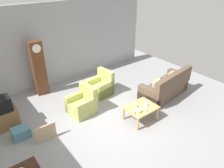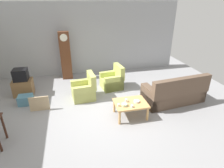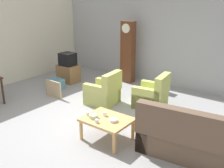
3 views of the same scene
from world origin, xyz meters
name	(u,v)px [view 2 (image 2 of 3)]	position (x,y,z in m)	size (l,w,h in m)	color
ground_plane	(104,111)	(0.00, 0.00, 0.00)	(10.40, 10.40, 0.00)	gray
garage_door_wall	(89,39)	(0.00, 3.60, 1.60)	(8.40, 0.16, 3.20)	#9EA0A5
couch_floral	(175,93)	(2.44, -0.02, 0.36)	(2.19, 1.12, 1.04)	brown
armchair_olive_near	(85,90)	(-0.52, 0.99, 0.31)	(0.86, 0.83, 0.92)	tan
armchair_olive_far	(113,81)	(0.65, 1.59, 0.31)	(0.88, 0.86, 0.92)	#B4BF5E
coffee_table_wood	(131,104)	(0.73, -0.46, 0.40)	(0.96, 0.76, 0.47)	tan
grandfather_clock	(66,56)	(-1.09, 3.01, 1.03)	(0.44, 0.30, 2.06)	#562D19
tv_stand_cabinet	(23,87)	(-2.70, 1.76, 0.30)	(0.68, 0.52, 0.59)	brown
tv_crt	(21,75)	(-2.70, 1.76, 0.80)	(0.48, 0.44, 0.42)	black
framed_picture_leaning	(39,104)	(-2.00, 0.49, 0.24)	(0.60, 0.05, 0.49)	tan
storage_box_blue	(26,100)	(-2.52, 1.02, 0.16)	(0.47, 0.38, 0.31)	teal
cup_white_porcelain	(126,100)	(0.61, -0.38, 0.52)	(0.08, 0.08, 0.09)	white
cup_blue_rimmed	(132,106)	(0.68, -0.71, 0.51)	(0.07, 0.07, 0.07)	silver
cup_cream_tall	(118,105)	(0.32, -0.57, 0.51)	(0.08, 0.08, 0.08)	beige
bowl_white_stacked	(137,101)	(0.91, -0.47, 0.50)	(0.17, 0.17, 0.06)	white
bowl_shallow_green	(124,105)	(0.49, -0.59, 0.51)	(0.18, 0.18, 0.07)	#B2C69E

